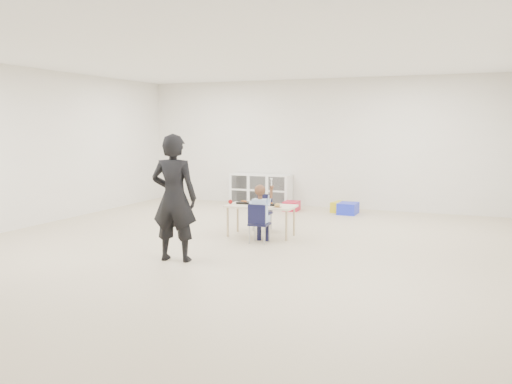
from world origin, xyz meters
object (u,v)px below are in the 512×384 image
at_px(cubby_shelf, 261,190).
at_px(adult, 174,198).
at_px(child, 259,212).
at_px(chair_near, 259,223).
at_px(table, 261,220).

height_order(cubby_shelf, adult, adult).
bearing_deg(child, chair_near, -2.55).
bearing_deg(table, cubby_shelf, 109.40).
bearing_deg(cubby_shelf, adult, -80.59).
height_order(child, adult, adult).
xyz_separation_m(table, chair_near, (0.17, -0.49, 0.05)).
xyz_separation_m(chair_near, adult, (-0.63, -1.44, 0.54)).
distance_m(cubby_shelf, adult, 5.30).
distance_m(table, adult, 2.06).
relative_size(table, chair_near, 1.86).
distance_m(child, cubby_shelf, 4.06).
relative_size(child, cubby_shelf, 0.69).
relative_size(table, cubby_shelf, 0.81).
xyz_separation_m(chair_near, cubby_shelf, (-1.49, 3.77, 0.05)).
bearing_deg(adult, cubby_shelf, -89.74).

